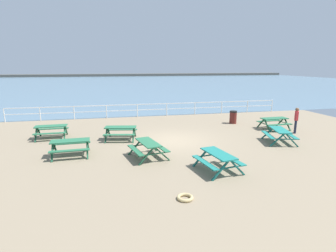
% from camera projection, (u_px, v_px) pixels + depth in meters
% --- Properties ---
extents(ground_plane, '(30.00, 24.00, 0.20)m').
position_uv_depth(ground_plane, '(173.00, 142.00, 15.55)').
color(ground_plane, gray).
extents(sea_band, '(142.00, 90.00, 0.01)m').
position_uv_depth(sea_band, '(124.00, 83.00, 65.75)').
color(sea_band, slate).
rests_on(sea_band, ground).
extents(distant_shoreline, '(142.00, 6.00, 1.80)m').
position_uv_depth(distant_shoreline, '(118.00, 76.00, 106.68)').
color(distant_shoreline, '#4C4C47').
rests_on(distant_shoreline, ground).
extents(seaward_railing, '(23.07, 0.07, 1.08)m').
position_uv_depth(seaward_railing, '(152.00, 107.00, 22.74)').
color(seaward_railing, white).
rests_on(seaward_railing, ground).
extents(picnic_table_near_left, '(1.86, 2.08, 0.80)m').
position_uv_depth(picnic_table_near_left, '(148.00, 146.00, 12.51)').
color(picnic_table_near_left, '#286B47').
rests_on(picnic_table_near_left, ground).
extents(picnic_table_near_right, '(1.85, 1.60, 0.80)m').
position_uv_depth(picnic_table_near_right, '(274.00, 121.00, 18.15)').
color(picnic_table_near_right, '#286B47').
rests_on(picnic_table_near_right, ground).
extents(picnic_table_mid_centre, '(1.92, 2.13, 0.80)m').
position_uv_depth(picnic_table_mid_centre, '(280.00, 133.00, 14.95)').
color(picnic_table_mid_centre, '#1E7A70').
rests_on(picnic_table_mid_centre, ground).
extents(picnic_table_far_left, '(2.06, 1.83, 0.80)m').
position_uv_depth(picnic_table_far_left, '(121.00, 130.00, 15.57)').
color(picnic_table_far_left, '#286B47').
rests_on(picnic_table_far_left, ground).
extents(picnic_table_far_right, '(1.85, 1.60, 0.80)m').
position_uv_depth(picnic_table_far_right, '(70.00, 144.00, 12.78)').
color(picnic_table_far_right, '#286B47').
rests_on(picnic_table_far_right, ground).
extents(picnic_table_seaward, '(1.84, 1.58, 0.80)m').
position_uv_depth(picnic_table_seaward, '(51.00, 129.00, 15.85)').
color(picnic_table_seaward, '#286B47').
rests_on(picnic_table_seaward, ground).
extents(picnic_table_corner, '(1.80, 2.03, 0.80)m').
position_uv_depth(picnic_table_corner, '(218.00, 157.00, 10.94)').
color(picnic_table_corner, '#1E7A70').
rests_on(picnic_table_corner, ground).
extents(visitor, '(0.38, 0.44, 1.66)m').
position_uv_depth(visitor, '(296.00, 119.00, 16.99)').
color(visitor, '#1E2338').
rests_on(visitor, ground).
extents(litter_bin, '(0.55, 0.55, 0.95)m').
position_uv_depth(litter_bin, '(233.00, 117.00, 19.96)').
color(litter_bin, '#591E19').
rests_on(litter_bin, ground).
extents(rope_coil, '(0.55, 0.55, 0.11)m').
position_uv_depth(rope_coil, '(185.00, 198.00, 8.70)').
color(rope_coil, tan).
rests_on(rope_coil, ground).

